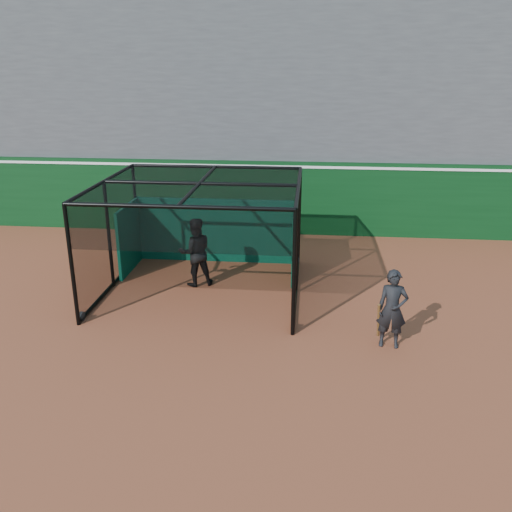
{
  "coord_description": "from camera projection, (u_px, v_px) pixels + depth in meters",
  "views": [
    {
      "loc": [
        1.66,
        -9.71,
        5.6
      ],
      "look_at": [
        0.49,
        2.0,
        1.4
      ],
      "focal_mm": 38.0,
      "sensor_mm": 36.0,
      "label": 1
    }
  ],
  "objects": [
    {
      "name": "batting_cage",
      "position": [
        202.0,
        238.0,
        13.77
      ],
      "size": [
        4.95,
        4.69,
        2.81
      ],
      "color": "black",
      "rests_on": "ground"
    },
    {
      "name": "ground",
      "position": [
        223.0,
        352.0,
        11.14
      ],
      "size": [
        120.0,
        120.0,
        0.0
      ],
      "primitive_type": "plane",
      "color": "brown",
      "rests_on": "ground"
    },
    {
      "name": "on_deck_player",
      "position": [
        392.0,
        309.0,
        11.1
      ],
      "size": [
        0.65,
        0.46,
        1.68
      ],
      "color": "black",
      "rests_on": "ground"
    },
    {
      "name": "batter",
      "position": [
        195.0,
        252.0,
        14.22
      ],
      "size": [
        1.09,
        0.98,
        1.84
      ],
      "primitive_type": "imported",
      "rotation": [
        0.0,
        0.0,
        3.52
      ],
      "color": "black",
      "rests_on": "ground"
    },
    {
      "name": "grandstand",
      "position": [
        269.0,
        94.0,
        21.14
      ],
      "size": [
        50.0,
        7.85,
        8.95
      ],
      "color": "#4C4C4F",
      "rests_on": "ground"
    },
    {
      "name": "outfield_wall",
      "position": [
        260.0,
        196.0,
        18.67
      ],
      "size": [
        50.0,
        0.5,
        2.5
      ],
      "color": "#093413",
      "rests_on": "ground"
    }
  ]
}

